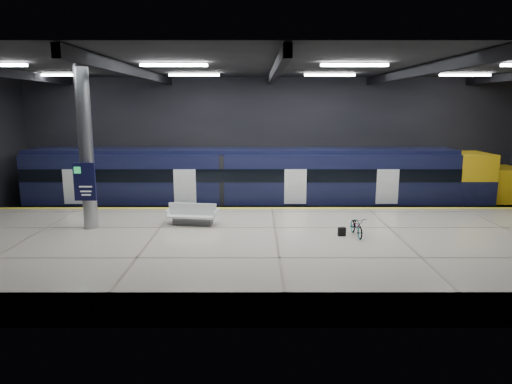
{
  "coord_description": "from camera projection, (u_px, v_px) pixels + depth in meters",
  "views": [
    {
      "loc": [
        -0.84,
        -20.25,
        6.36
      ],
      "look_at": [
        -0.81,
        1.5,
        2.2
      ],
      "focal_mm": 32.0,
      "sensor_mm": 36.0,
      "label": 1
    }
  ],
  "objects": [
    {
      "name": "rails",
      "position": [
        270.0,
        215.0,
        26.47
      ],
      "size": [
        30.0,
        1.52,
        0.16
      ],
      "color": "gray",
      "rests_on": "ground"
    },
    {
      "name": "platform",
      "position": [
        276.0,
        250.0,
        18.53
      ],
      "size": [
        30.0,
        11.0,
        1.1
      ],
      "primitive_type": "cube",
      "color": "beige",
      "rests_on": "ground"
    },
    {
      "name": "ground",
      "position": [
        274.0,
        245.0,
        21.09
      ],
      "size": [
        30.0,
        30.0,
        0.0
      ],
      "primitive_type": "plane",
      "color": "black",
      "rests_on": "ground"
    },
    {
      "name": "safety_strip",
      "position": [
        272.0,
        208.0,
        23.58
      ],
      "size": [
        30.0,
        0.4,
        0.01
      ],
      "primitive_type": "cube",
      "color": "yellow",
      "rests_on": "platform"
    },
    {
      "name": "info_column",
      "position": [
        86.0,
        151.0,
        19.23
      ],
      "size": [
        0.9,
        0.78,
        6.9
      ],
      "color": "#9EA0A5",
      "rests_on": "platform"
    },
    {
      "name": "train",
      "position": [
        272.0,
        181.0,
        26.1
      ],
      "size": [
        29.4,
        2.84,
        3.79
      ],
      "color": "black",
      "rests_on": "ground"
    },
    {
      "name": "bench",
      "position": [
        193.0,
        217.0,
        20.31
      ],
      "size": [
        2.32,
        1.21,
        0.98
      ],
      "rotation": [
        0.0,
        0.0,
        -0.14
      ],
      "color": "#595B60",
      "rests_on": "platform"
    },
    {
      "name": "pannier_bag",
      "position": [
        342.0,
        232.0,
        18.6
      ],
      "size": [
        0.33,
        0.23,
        0.35
      ],
      "primitive_type": "cube",
      "rotation": [
        0.0,
        0.0,
        0.18
      ],
      "color": "black",
      "rests_on": "platform"
    },
    {
      "name": "room_shell",
      "position": [
        274.0,
        120.0,
        20.01
      ],
      "size": [
        30.1,
        16.1,
        8.05
      ],
      "color": "black",
      "rests_on": "ground"
    },
    {
      "name": "bicycle",
      "position": [
        357.0,
        226.0,
        18.56
      ],
      "size": [
        0.65,
        1.58,
        0.81
      ],
      "primitive_type": "imported",
      "rotation": [
        0.0,
        0.0,
        0.08
      ],
      "color": "#99999E",
      "rests_on": "platform"
    }
  ]
}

